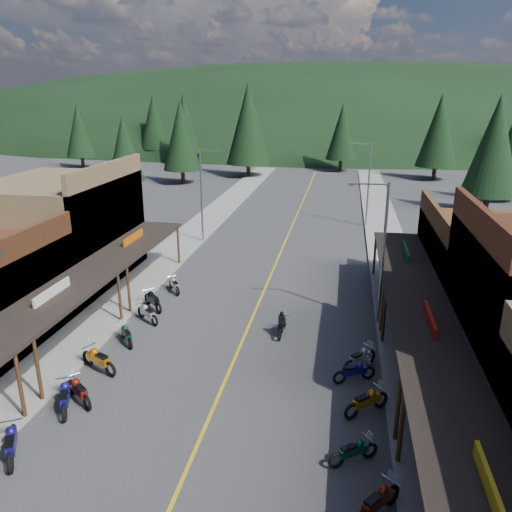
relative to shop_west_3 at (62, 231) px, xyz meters
The scene contains 35 objects.
ground 18.17m from the shop_west_3, 39.34° to the right, with size 220.00×220.00×0.00m, color #38383A.
centerline 16.67m from the shop_west_3, 32.26° to the left, with size 0.15×90.00×0.01m, color gold.
sidewalk_west 10.65m from the shop_west_3, 59.70° to the left, with size 3.40×94.00×0.15m, color gray.
sidewalk_east 24.35m from the shop_west_3, 21.15° to the left, with size 3.40×94.00×0.15m, color gray.
shop_west_3 is the anchor object (origin of this frame).
shop_east_3 27.56m from the shop_west_3, ahead, with size 10.90×10.20×6.20m.
streetlight_1 12.73m from the shop_west_3, 57.44° to the left, with size 2.16×0.18×8.00m.
streetlight_2 21.02m from the shop_west_3, ahead, with size 2.16×0.18×8.00m.
streetlight_3 27.94m from the shop_west_3, 42.04° to the left, with size 2.16×0.18×8.00m.
ridge_hill 124.52m from the shop_west_3, 83.64° to the left, with size 310.00×140.00×60.00m, color black.
pine_0 57.15m from the shop_west_3, 117.34° to the left, with size 5.04×5.04×11.00m.
pine_1 59.70m from the shop_west_3, 99.87° to the left, with size 5.88×5.88×12.50m.
pine_2 47.07m from the shop_west_3, 85.37° to the left, with size 6.72×6.72×14.00m.
pine_3 57.59m from the shop_west_3, 71.99° to the left, with size 5.04×5.04×11.00m.
pine_4 58.27m from the shop_west_3, 56.87° to the left, with size 5.88×5.88×12.50m.
pine_7 67.32m from the shop_west_3, 105.72° to the left, with size 5.88×5.88×12.50m.
pine_8 29.95m from the shop_west_3, 105.97° to the left, with size 4.48×4.48×10.00m.
pine_10 39.07m from the shop_west_3, 96.22° to the left, with size 5.38×5.38×11.60m.
pine_11 43.22m from the shop_west_3, 38.32° to the left, with size 5.82×5.82×12.40m.
bike_west_5 18.56m from the shop_west_3, 65.91° to the right, with size 0.76×2.27×1.30m, color navy, non-canonical shape.
bike_west_6 16.14m from the shop_west_3, 60.35° to the right, with size 0.77×2.30×1.31m, color navy, non-canonical shape.
bike_west_7 15.83m from the shop_west_3, 58.41° to the right, with size 0.71×2.13×1.22m, color maroon, non-canonical shape.
bike_west_8 13.63m from the shop_west_3, 54.19° to the right, with size 0.78×2.34×1.33m, color #C8710E, non-canonical shape.
bike_west_9 11.68m from the shop_west_3, 45.31° to the right, with size 0.64×1.92×1.10m, color #0C3F23, non-canonical shape.
bike_west_10 10.10m from the shop_west_3, 33.87° to the right, with size 0.69×2.06×1.17m, color #AAABB0, non-canonical shape.
bike_west_11 8.98m from the shop_west_3, 25.54° to the right, with size 0.75×2.25×1.29m, color black, non-canonical shape.
bike_west_12 8.62m from the shop_west_3, ahead, with size 0.65×1.95×1.11m, color #9F9EA3, non-canonical shape.
bike_east_5 26.62m from the shop_west_3, 40.47° to the right, with size 0.71×2.14×1.22m, color maroon, non-canonical shape.
bike_east_6 24.69m from the shop_west_3, 37.53° to the right, with size 0.64×1.92×1.09m, color #0E462B, non-canonical shape.
bike_east_7 23.45m from the shop_west_3, 30.85° to the right, with size 0.73×2.19×1.25m, color #B1720C, non-canonical shape.
bike_east_8 21.96m from the shop_west_3, 26.29° to the right, with size 0.67×2.00×1.14m, color navy, non-canonical shape.
bike_east_9 21.70m from the shop_west_3, 23.06° to the right, with size 0.70×2.09×1.19m, color #ADACB2, non-canonical shape.
rider_on_bike 16.97m from the shop_west_3, 19.69° to the right, with size 0.71×1.92×1.44m.
pedestrian_east_a 25.03m from the shop_west_3, 29.32° to the right, with size 0.59×0.39×1.61m, color #241E2D.
pedestrian_east_b 22.19m from the shop_west_3, ahead, with size 0.78×0.45×1.61m, color brown.
Camera 1 is at (4.83, -18.41, 12.38)m, focal length 35.00 mm.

